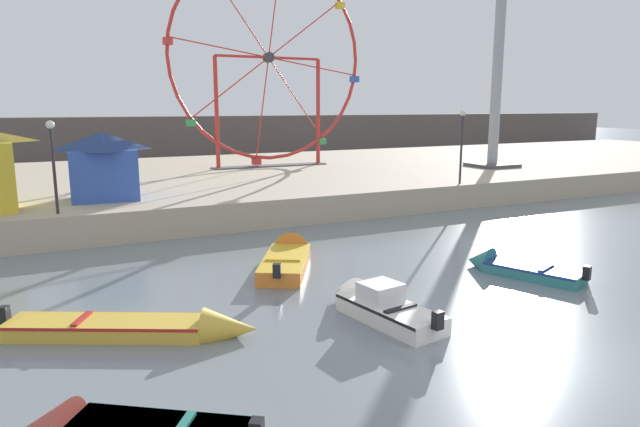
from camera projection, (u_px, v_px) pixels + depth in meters
The scene contains 12 objects.
ground_plane at pixel (535, 358), 12.64m from camera, with size 240.00×240.00×0.00m, color slate.
quay_promenade at pixel (205, 182), 36.54m from camera, with size 110.00×24.40×1.33m, color #B7A88E.
distant_town_skyline at pixel (136, 138), 60.00m from camera, with size 140.00×3.00×4.40m, color #564C47.
motorboat_white_red_stripe at pixel (374, 304), 15.19m from camera, with size 1.78×4.18×1.30m.
motorboat_orange_hull at pixel (288, 256), 20.16m from camera, with size 3.62×4.89×1.33m.
motorboat_mustard_yellow at pixel (149, 327), 13.82m from camera, with size 5.89×3.77×1.05m.
motorboat_teal_painted at pixel (512, 267), 19.00m from camera, with size 2.50×4.03×1.12m.
ferris_wheel_red_frame at pixel (269, 61), 38.59m from camera, with size 14.09×1.20×14.41m.
drop_tower_steel_tower at pixel (499, 43), 38.07m from camera, with size 2.80×2.80×16.32m.
carnival_booth_blue_tent at pixel (103, 165), 25.62m from camera, with size 3.29×2.93×3.05m.
promenade_lamp_near at pixel (53, 153), 22.01m from camera, with size 0.32×0.32×3.66m.
promenade_lamp_far at pixel (462, 136), 30.62m from camera, with size 0.32×0.32×3.99m.
Camera 1 is at (-9.58, -8.41, 5.56)m, focal length 31.77 mm.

